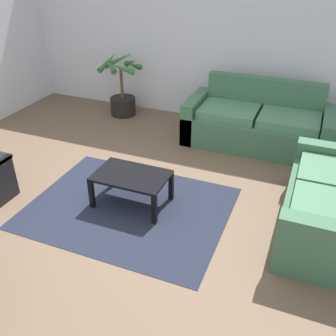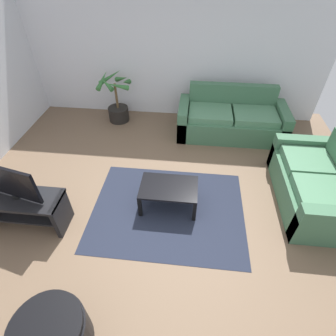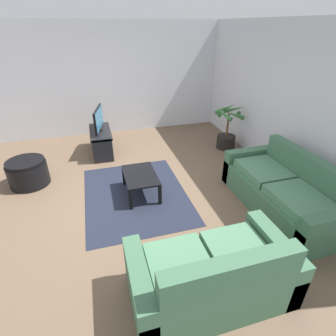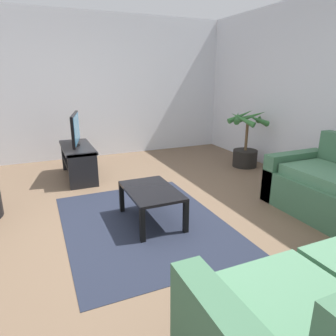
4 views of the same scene
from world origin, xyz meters
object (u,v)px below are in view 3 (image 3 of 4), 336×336
at_px(tv, 99,119).
at_px(coffee_table, 140,177).
at_px(tv_stand, 101,139).
at_px(potted_palm, 227,132).
at_px(couch_main, 282,192).
at_px(ottoman, 28,173).
at_px(couch_loveseat, 211,276).

xyz_separation_m(tv, coffee_table, (1.89, 0.53, -0.46)).
height_order(tv_stand, potted_palm, potted_palm).
bearing_deg(couch_main, potted_palm, 173.45).
bearing_deg(ottoman, couch_loveseat, 36.72).
distance_m(couch_loveseat, coffee_table, 2.14).
height_order(tv_stand, coffee_table, tv_stand).
bearing_deg(couch_main, tv_stand, -138.61).
relative_size(couch_main, couch_loveseat, 1.23).
relative_size(tv_stand, potted_palm, 1.08).
xyz_separation_m(couch_main, ottoman, (-1.90, -3.93, -0.07)).
relative_size(tv, coffee_table, 1.00).
bearing_deg(coffee_table, ottoman, -115.01).
relative_size(couch_loveseat, ottoman, 2.44).
bearing_deg(coffee_table, couch_main, 63.41).
bearing_deg(couch_loveseat, coffee_table, -170.87).
bearing_deg(potted_palm, tv_stand, -101.05).
bearing_deg(couch_main, ottoman, -115.84).
bearing_deg(couch_loveseat, couch_main, 122.85).
xyz_separation_m(potted_palm, ottoman, (0.45, -4.20, -0.15)).
relative_size(couch_main, potted_palm, 2.03).
bearing_deg(tv_stand, couch_loveseat, 12.25).
bearing_deg(couch_loveseat, ottoman, -143.28).
height_order(couch_main, ottoman, couch_main).
distance_m(tv, ottoman, 1.79).
xyz_separation_m(couch_main, couch_loveseat, (1.10, -1.70, -0.00)).
relative_size(couch_loveseat, tv_stand, 1.52).
bearing_deg(tv, couch_main, 41.36).
bearing_deg(potted_palm, ottoman, -83.85).
bearing_deg(tv_stand, ottoman, -53.64).
distance_m(couch_main, couch_loveseat, 2.02).
distance_m(tv_stand, potted_palm, 2.89).
bearing_deg(couch_main, tv, -138.64).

